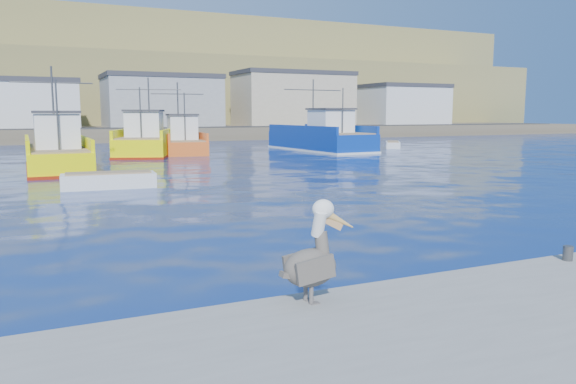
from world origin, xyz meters
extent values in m
plane|color=#072052|center=(0.00, 0.00, 0.00)|extent=(260.00, 260.00, 0.00)
cylinder|color=#4C4C4C|center=(3.00, -3.40, 0.65)|extent=(0.20, 0.20, 0.30)
cube|color=brown|center=(0.00, 72.00, 0.80)|extent=(160.00, 30.00, 1.60)
cube|color=olive|center=(0.00, 98.00, 6.00)|extent=(180.00, 40.00, 14.00)
cube|color=olive|center=(0.00, 118.00, 11.00)|extent=(200.00, 40.00, 24.00)
cube|color=#2D2D2D|center=(0.00, 61.00, 1.65)|extent=(150.00, 5.00, 0.10)
cube|color=gray|center=(10.00, 67.00, 4.85)|extent=(15.00, 10.00, 6.50)
cube|color=#333338|center=(10.00, 67.00, 8.40)|extent=(15.30, 10.20, 0.60)
cube|color=tan|center=(30.00, 67.00, 5.35)|extent=(17.00, 9.00, 7.50)
cube|color=#333338|center=(30.00, 67.00, 9.40)|extent=(17.34, 9.18, 0.60)
cube|color=silver|center=(50.00, 67.00, 4.60)|extent=(13.00, 10.00, 6.00)
cube|color=#333338|center=(50.00, 67.00, 7.90)|extent=(13.26, 10.20, 0.60)
cube|color=#FEF700|center=(-5.32, 25.87, 0.66)|extent=(3.47, 10.24, 1.33)
cube|color=#FEF700|center=(-3.72, 25.88, 1.68)|extent=(0.27, 10.01, 0.70)
cube|color=#FEF700|center=(-6.92, 25.85, 1.68)|extent=(0.27, 10.01, 0.70)
cube|color=maroon|center=(-5.32, 25.87, 0.05)|extent=(3.54, 10.44, 0.25)
cube|color=#8C7251|center=(-5.32, 25.87, 1.38)|extent=(3.20, 9.83, 0.10)
cube|color=white|center=(-5.31, 24.33, 2.43)|extent=(2.40, 2.57, 2.00)
cube|color=#333338|center=(-5.31, 24.33, 3.53)|extent=(2.57, 2.88, 0.15)
cylinder|color=#4C4C4C|center=(-5.33, 26.89, 3.83)|extent=(0.12, 0.12, 5.00)
cylinder|color=#4C4C4C|center=(-5.30, 22.80, 3.33)|extent=(0.10, 0.10, 4.00)
cylinder|color=#4C4C4C|center=(-5.33, 26.89, 5.33)|extent=(4.77, 0.11, 0.08)
cube|color=#FEF700|center=(2.32, 37.04, 0.73)|extent=(7.44, 11.96, 1.47)
cube|color=#FEF700|center=(4.05, 36.43, 1.82)|extent=(3.91, 10.53, 0.70)
cube|color=#FEF700|center=(0.59, 37.65, 1.82)|extent=(3.91, 10.53, 0.70)
cube|color=maroon|center=(2.32, 37.04, 0.05)|extent=(7.59, 12.20, 0.25)
cube|color=#8C7251|center=(2.32, 37.04, 1.52)|extent=(7.00, 11.43, 0.10)
cube|color=white|center=(1.76, 35.44, 2.57)|extent=(3.52, 3.58, 2.00)
cube|color=#333338|center=(1.76, 35.44, 3.67)|extent=(3.82, 3.96, 0.15)
cylinder|color=#4C4C4C|center=(2.70, 38.11, 3.97)|extent=(0.15, 0.15, 5.00)
cylinder|color=#4C4C4C|center=(1.19, 33.84, 3.47)|extent=(0.13, 0.13, 4.00)
cylinder|color=#4C4C4C|center=(2.70, 38.11, 5.47)|extent=(5.18, 1.89, 0.08)
cube|color=navy|center=(18.08, 35.81, 0.82)|extent=(5.23, 12.93, 1.65)
cube|color=navy|center=(20.16, 35.94, 2.00)|extent=(1.05, 12.42, 0.70)
cube|color=navy|center=(16.00, 35.68, 2.00)|extent=(1.05, 12.42, 0.70)
cube|color=silver|center=(18.08, 35.81, 0.05)|extent=(5.33, 13.19, 0.25)
cube|color=#8C7251|center=(18.08, 35.81, 1.70)|extent=(4.84, 12.40, 0.10)
cube|color=white|center=(18.20, 33.91, 2.75)|extent=(3.30, 3.36, 2.00)
cube|color=#333338|center=(18.20, 33.91, 3.85)|extent=(3.54, 3.75, 0.15)
cylinder|color=#4C4C4C|center=(18.00, 37.07, 4.15)|extent=(0.13, 0.13, 5.00)
cylinder|color=#4C4C4C|center=(18.32, 32.01, 3.65)|extent=(0.11, 0.11, 4.00)
cylinder|color=#4C4C4C|center=(18.00, 37.07, 5.65)|extent=(6.20, 0.47, 0.08)
cube|color=orange|center=(5.19, 37.50, 0.57)|extent=(4.04, 9.02, 1.14)
cube|color=orange|center=(6.73, 37.37, 1.49)|extent=(0.95, 8.57, 0.70)
cube|color=orange|center=(3.66, 37.64, 1.49)|extent=(0.95, 8.57, 0.70)
cube|color=#8C7251|center=(5.19, 37.50, 1.19)|extent=(3.75, 8.64, 0.10)
cube|color=white|center=(5.08, 36.20, 2.24)|extent=(2.48, 2.38, 2.00)
cube|color=#333338|center=(5.08, 36.20, 3.34)|extent=(2.67, 2.66, 0.15)
cylinder|color=#4C4C4C|center=(5.27, 38.38, 3.64)|extent=(0.13, 0.13, 5.00)
cylinder|color=#4C4C4C|center=(4.96, 34.89, 3.14)|extent=(0.11, 0.11, 4.00)
cylinder|color=#4C4C4C|center=(5.27, 38.38, 5.14)|extent=(4.59, 0.48, 0.08)
cube|color=silver|center=(-3.53, 15.94, 0.26)|extent=(4.30, 1.77, 0.84)
cube|color=#8C7251|center=(-3.53, 15.94, 0.71)|extent=(3.85, 1.43, 0.08)
cube|color=silver|center=(26.37, 35.78, 0.24)|extent=(3.23, 3.92, 0.76)
cube|color=#8C7251|center=(26.37, 35.78, 0.65)|extent=(2.78, 3.44, 0.08)
cylinder|color=#595451|center=(-2.92, -3.57, 0.65)|extent=(0.07, 0.07, 0.31)
cube|color=#595451|center=(-2.86, -3.57, 0.51)|extent=(0.15, 0.13, 0.02)
cylinder|color=#595451|center=(-2.92, -3.37, 0.65)|extent=(0.07, 0.07, 0.31)
cube|color=#595451|center=(-2.86, -3.37, 0.51)|extent=(0.15, 0.13, 0.02)
ellipsoid|color=#38332D|center=(-2.89, -3.47, 1.06)|extent=(0.89, 0.54, 0.61)
cube|color=#38332D|center=(-2.91, -3.71, 1.08)|extent=(0.68, 0.08, 0.45)
cube|color=#38332D|center=(-2.92, -3.23, 1.08)|extent=(0.68, 0.08, 0.45)
cube|color=#38332D|center=(-3.28, -3.47, 0.99)|extent=(0.24, 0.17, 0.13)
cylinder|color=#38332D|center=(-2.68, -3.47, 1.39)|extent=(0.21, 0.32, 0.48)
cylinder|color=white|center=(-2.74, -3.47, 1.75)|extent=(0.20, 0.32, 0.46)
ellipsoid|color=white|center=(-2.67, -3.47, 1.97)|extent=(0.36, 0.28, 0.31)
cone|color=gold|center=(-2.39, -3.47, 1.78)|extent=(0.61, 0.16, 0.42)
cube|color=tan|center=(-2.50, -3.47, 1.74)|extent=(0.37, 0.06, 0.27)
camera|label=1|loc=(-6.77, -11.08, 3.45)|focal=35.00mm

